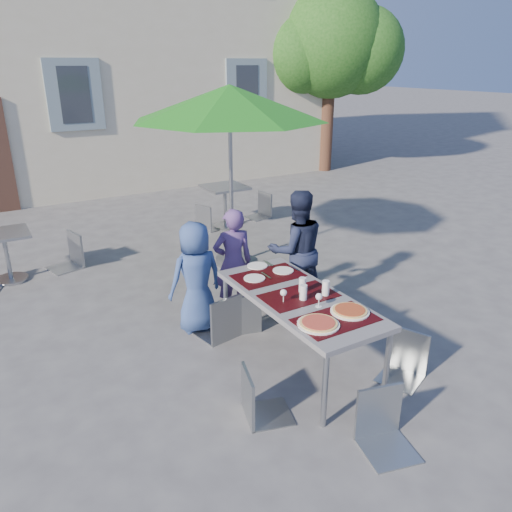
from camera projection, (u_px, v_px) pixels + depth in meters
ground at (270, 371)px, 4.87m from camera, size 90.00×90.00×0.00m
tree at (331, 44)px, 12.84m from camera, size 3.60×3.00×4.70m
dining_table at (299, 301)px, 4.74m from camera, size 0.80×1.85×0.76m
pizza_near_left at (318, 323)px, 4.19m from camera, size 0.36×0.36×0.03m
pizza_near_right at (350, 311)px, 4.40m from camera, size 0.35×0.35×0.03m
glassware at (309, 290)px, 4.66m from camera, size 0.49×0.39×0.15m
place_settings at (265, 271)px, 5.25m from camera, size 0.62×0.49×0.01m
child_0 at (196, 277)px, 5.44m from camera, size 0.63×0.42×1.25m
child_1 at (233, 263)px, 5.77m from camera, size 0.52×0.40×1.30m
child_2 at (297, 250)px, 5.93m from camera, size 0.79×0.57×1.46m
chair_0 at (221, 291)px, 5.27m from camera, size 0.49×0.50×0.95m
chair_1 at (242, 289)px, 5.43m from camera, size 0.46×0.47×0.87m
chair_2 at (296, 279)px, 5.68m from camera, size 0.48×0.48×0.87m
chair_3 at (259, 367)px, 4.06m from camera, size 0.47×0.47×0.85m
chair_4 at (408, 330)px, 4.63m from camera, size 0.49×0.49×0.85m
chair_5 at (388, 389)px, 3.77m from camera, size 0.48×0.48×0.89m
patio_umbrella at (230, 104)px, 6.65m from camera, size 2.68×2.68×2.55m
cafe_table_0 at (6, 250)px, 6.73m from camera, size 0.65×0.65×0.69m
bg_chair_r_0 at (66, 230)px, 7.16m from camera, size 0.52×0.52×0.96m
cafe_table_1 at (225, 199)px, 8.93m from camera, size 0.72×0.72×0.77m
bg_chair_l_1 at (207, 202)px, 8.81m from camera, size 0.50×0.49×0.89m
bg_chair_r_1 at (261, 190)px, 9.53m from camera, size 0.46×0.45×0.91m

